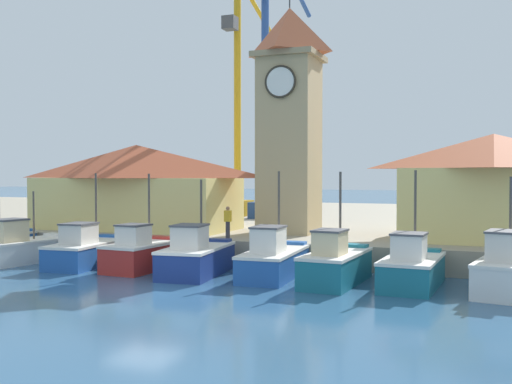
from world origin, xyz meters
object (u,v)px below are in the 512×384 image
at_px(dock_worker_near_tower, 228,222).
at_px(fishing_boat_left_outer, 22,248).
at_px(clock_tower, 289,114).
at_px(fishing_boat_right_inner, 335,264).
at_px(fishing_boat_mid_left, 142,253).
at_px(port_crane_far, 267,109).
at_px(warehouse_right, 493,186).
at_px(port_crane_near, 239,127).
at_px(fishing_boat_far_right, 507,271).
at_px(fishing_boat_center, 196,257).
at_px(fishing_boat_mid_right, 274,259).
at_px(fishing_boat_right_outer, 412,268).
at_px(fishing_boat_left_inner, 88,250).
at_px(warehouse_left, 136,186).

bearing_deg(dock_worker_near_tower, fishing_boat_left_outer, -156.36).
bearing_deg(clock_tower, fishing_boat_right_inner, -60.31).
relative_size(fishing_boat_mid_left, port_crane_far, 0.21).
xyz_separation_m(fishing_boat_left_outer, warehouse_right, (21.91, 8.29, 3.11)).
xyz_separation_m(warehouse_right, port_crane_near, (-18.60, 11.73, 4.32)).
relative_size(fishing_boat_right_inner, fishing_boat_far_right, 0.89).
bearing_deg(port_crane_near, fishing_boat_far_right, -45.53).
bearing_deg(fishing_boat_center, clock_tower, 78.91).
xyz_separation_m(fishing_boat_far_right, clock_tower, (-10.97, 7.41, 6.93)).
bearing_deg(fishing_boat_mid_left, fishing_boat_left_outer, -178.54).
distance_m(fishing_boat_mid_left, port_crane_near, 21.48).
xyz_separation_m(fishing_boat_mid_right, dock_worker_near_tower, (-3.75, 3.55, 1.25)).
xyz_separation_m(fishing_boat_center, fishing_boat_right_outer, (9.16, 0.53, -0.03)).
bearing_deg(fishing_boat_right_outer, port_crane_near, 128.50).
distance_m(fishing_boat_right_inner, port_crane_near, 24.86).
height_order(clock_tower, port_crane_far, port_crane_far).
height_order(fishing_boat_left_outer, clock_tower, clock_tower).
height_order(warehouse_right, port_crane_far, port_crane_far).
bearing_deg(clock_tower, fishing_boat_right_outer, -45.40).
xyz_separation_m(fishing_boat_left_inner, warehouse_left, (-1.53, 6.62, 2.99)).
bearing_deg(port_crane_near, dock_worker_near_tower, -69.03).
relative_size(fishing_boat_left_inner, fishing_boat_right_inner, 1.11).
height_order(port_crane_near, port_crane_far, port_crane_far).
relative_size(fishing_boat_left_outer, clock_tower, 0.37).
distance_m(warehouse_left, dock_worker_near_tower, 7.95).
distance_m(fishing_boat_right_inner, port_crane_far, 22.20).
xyz_separation_m(fishing_boat_right_inner, fishing_boat_far_right, (6.38, 0.65, 0.02)).
height_order(fishing_boat_mid_right, port_crane_near, port_crane_near).
distance_m(clock_tower, warehouse_right, 11.21).
height_order(fishing_boat_center, port_crane_far, port_crane_far).
relative_size(fishing_boat_left_inner, fishing_boat_right_outer, 1.12).
bearing_deg(dock_worker_near_tower, fishing_boat_center, -84.79).
distance_m(fishing_boat_mid_right, dock_worker_near_tower, 5.31).
bearing_deg(fishing_boat_center, fishing_boat_right_outer, 3.31).
bearing_deg(fishing_boat_mid_right, fishing_boat_mid_left, -176.42).
height_order(fishing_boat_center, fishing_boat_far_right, fishing_boat_far_right).
distance_m(fishing_boat_center, warehouse_left, 10.85).
bearing_deg(port_crane_near, fishing_boat_right_outer, -51.50).
distance_m(fishing_boat_right_outer, port_crane_near, 26.20).
height_order(fishing_boat_far_right, port_crane_near, port_crane_near).
distance_m(fishing_boat_mid_left, fishing_boat_mid_right, 6.32).
relative_size(fishing_boat_mid_left, warehouse_left, 0.37).
bearing_deg(warehouse_right, fishing_boat_far_right, -86.56).
distance_m(fishing_boat_mid_left, port_crane_far, 19.82).
height_order(fishing_boat_left_inner, warehouse_left, warehouse_left).
bearing_deg(warehouse_left, fishing_boat_far_right, -17.54).
height_order(clock_tower, warehouse_right, clock_tower).
xyz_separation_m(fishing_boat_right_inner, port_crane_far, (-9.63, 18.14, 8.42)).
bearing_deg(fishing_boat_right_outer, fishing_boat_left_outer, -178.92).
height_order(fishing_boat_far_right, clock_tower, clock_tower).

